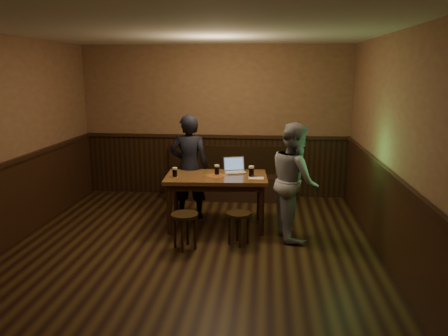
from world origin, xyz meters
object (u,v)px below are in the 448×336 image
(person_grey, at_px, (294,181))
(stool_right, at_px, (239,219))
(pub_table, at_px, (216,182))
(pint_right, at_px, (251,171))
(laptop, at_px, (235,168))
(person_suit, at_px, (189,167))
(pint_left, at_px, (175,172))
(pint_mid, at_px, (217,170))
(stool_left, at_px, (185,221))
(bench, at_px, (226,182))

(person_grey, bearing_deg, stool_right, 103.25)
(pub_table, height_order, stool_right, pub_table)
(person_grey, bearing_deg, pint_right, 53.27)
(laptop, height_order, person_suit, person_suit)
(stool_right, height_order, pint_left, pint_left)
(stool_right, distance_m, laptop, 1.04)
(person_grey, bearing_deg, person_suit, 54.20)
(pint_mid, bearing_deg, pint_left, -159.95)
(pint_right, distance_m, person_suit, 1.09)
(stool_right, distance_m, pint_left, 1.21)
(person_suit, xyz_separation_m, person_grey, (1.62, -0.69, -0.02))
(pub_table, relative_size, person_suit, 0.93)
(stool_left, distance_m, pint_right, 1.31)
(person_suit, bearing_deg, pint_right, 154.36)
(pint_right, distance_m, laptop, 0.37)
(stool_right, bearing_deg, bench, 99.79)
(stool_left, xyz_separation_m, person_grey, (1.46, 0.60, 0.43))
(pub_table, height_order, person_grey, person_grey)
(stool_left, bearing_deg, person_grey, 22.27)
(stool_left, distance_m, person_grey, 1.63)
(bench, xyz_separation_m, pub_table, (0.00, -1.55, 0.39))
(bench, bearing_deg, person_suit, -112.52)
(pub_table, xyz_separation_m, person_suit, (-0.48, 0.40, 0.14))
(pint_mid, distance_m, person_grey, 1.19)
(stool_right, bearing_deg, pint_left, 152.75)
(person_grey, bearing_deg, pint_mid, 60.02)
(pub_table, distance_m, person_suit, 0.64)
(person_grey, bearing_deg, pub_table, 62.97)
(stool_right, relative_size, pint_right, 2.79)
(stool_right, relative_size, pint_left, 3.12)
(bench, distance_m, stool_left, 2.46)
(person_suit, bearing_deg, stool_right, 125.93)
(pint_left, bearing_deg, pint_right, 7.15)
(stool_left, bearing_deg, pint_right, 45.94)
(laptop, relative_size, person_grey, 0.23)
(pub_table, xyz_separation_m, stool_right, (0.38, -0.66, -0.34))
(stool_right, bearing_deg, pint_right, 77.65)
(laptop, xyz_separation_m, person_suit, (-0.74, 0.16, -0.02))
(pint_left, height_order, laptop, laptop)
(stool_right, distance_m, pint_mid, 0.97)
(stool_right, bearing_deg, laptop, 97.88)
(pint_mid, height_order, laptop, laptop)
(person_grey, bearing_deg, stool_left, 99.44)
(pint_mid, height_order, person_grey, person_grey)
(pub_table, height_order, pint_right, pint_right)
(stool_right, distance_m, person_suit, 1.44)
(bench, height_order, pint_mid, pint_mid)
(pub_table, height_order, person_suit, person_suit)
(pint_left, xyz_separation_m, person_suit, (0.12, 0.55, -0.04))
(laptop, bearing_deg, pint_left, -171.90)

